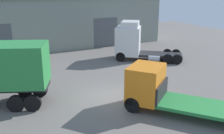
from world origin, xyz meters
TOP-DOWN VIEW (x-y plane):
  - ground_plane at (0.00, 0.00)m, footprint 60.00×60.00m
  - warehouse_building at (0.00, 17.05)m, footprint 28.83×6.62m
  - tractor_unit_white at (6.30, 7.57)m, footprint 6.82×6.00m
  - flatbed_truck_orange at (1.95, -3.44)m, footprint 7.03×8.00m

SIDE VIEW (x-z plane):
  - ground_plane at x=0.00m, z-range 0.00..0.00m
  - flatbed_truck_orange at x=1.95m, z-range -0.07..2.62m
  - tractor_unit_white at x=6.30m, z-range -0.13..3.80m
  - warehouse_building at x=0.00m, z-range 0.01..6.24m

